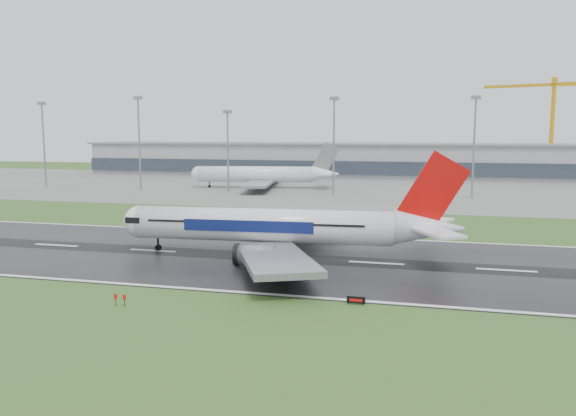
# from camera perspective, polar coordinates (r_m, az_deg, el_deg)

# --- Properties ---
(ground) EXTENTS (520.00, 520.00, 0.00)m
(ground) POSITION_cam_1_polar(r_m,az_deg,el_deg) (106.80, -13.22, -4.17)
(ground) COLOR #2E541F
(ground) RESTS_ON ground
(runway) EXTENTS (400.00, 45.00, 0.10)m
(runway) POSITION_cam_1_polar(r_m,az_deg,el_deg) (106.79, -13.22, -4.14)
(runway) COLOR black
(runway) RESTS_ON ground
(apron) EXTENTS (400.00, 130.00, 0.08)m
(apron) POSITION_cam_1_polar(r_m,az_deg,el_deg) (224.01, 1.65, 2.13)
(apron) COLOR slate
(apron) RESTS_ON ground
(terminal) EXTENTS (240.00, 36.00, 15.00)m
(terminal) POSITION_cam_1_polar(r_m,az_deg,el_deg) (282.19, 4.34, 4.76)
(terminal) COLOR gray
(terminal) RESTS_ON ground
(main_airliner) EXTENTS (63.02, 60.42, 17.44)m
(main_airliner) POSITION_cam_1_polar(r_m,az_deg,el_deg) (98.53, -0.19, 0.26)
(main_airliner) COLOR white
(main_airliner) RESTS_ON runway
(parked_airliner) EXTENTS (64.81, 61.55, 16.73)m
(parked_airliner) POSITION_cam_1_polar(r_m,az_deg,el_deg) (218.04, -2.62, 4.19)
(parked_airliner) COLOR white
(parked_airliner) RESTS_ON apron
(tower_crane) EXTENTS (44.99, 16.89, 45.78)m
(tower_crane) POSITION_cam_1_polar(r_m,az_deg,el_deg) (297.27, 24.64, 7.20)
(tower_crane) COLOR #CF930D
(tower_crane) RESTS_ON ground
(runway_sign) EXTENTS (2.30, 0.27, 1.04)m
(runway_sign) POSITION_cam_1_polar(r_m,az_deg,el_deg) (72.99, 6.74, -9.08)
(runway_sign) COLOR black
(runway_sign) RESTS_ON ground
(floodmast_0) EXTENTS (0.64, 0.64, 31.32)m
(floodmast_0) POSITION_cam_1_polar(r_m,az_deg,el_deg) (241.73, -22.99, 5.64)
(floodmast_0) COLOR gray
(floodmast_0) RESTS_ON ground
(floodmast_1) EXTENTS (0.64, 0.64, 32.85)m
(floodmast_1) POSITION_cam_1_polar(r_m,az_deg,el_deg) (219.61, -14.49, 6.06)
(floodmast_1) COLOR gray
(floodmast_1) RESTS_ON ground
(floodmast_2) EXTENTS (0.64, 0.64, 27.53)m
(floodmast_2) POSITION_cam_1_polar(r_m,az_deg,el_deg) (205.40, -5.97, 5.43)
(floodmast_2) COLOR gray
(floodmast_2) RESTS_ON ground
(floodmast_3) EXTENTS (0.64, 0.64, 31.64)m
(floodmast_3) POSITION_cam_1_polar(r_m,az_deg,el_deg) (195.51, 4.55, 5.94)
(floodmast_3) COLOR gray
(floodmast_3) RESTS_ON ground
(floodmast_4) EXTENTS (0.64, 0.64, 31.33)m
(floodmast_4) POSITION_cam_1_polar(r_m,az_deg,el_deg) (193.06, 17.90, 5.53)
(floodmast_4) COLOR gray
(floodmast_4) RESTS_ON ground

